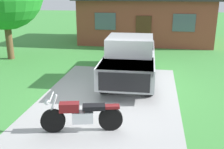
{
  "coord_description": "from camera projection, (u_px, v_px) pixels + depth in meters",
  "views": [
    {
      "loc": [
        1.54,
        -8.27,
        3.69
      ],
      "look_at": [
        0.11,
        0.32,
        0.9
      ],
      "focal_mm": 42.6,
      "sensor_mm": 36.0,
      "label": 1
    }
  ],
  "objects": [
    {
      "name": "ground_plane",
      "position": [
        107.0,
        102.0,
        9.14
      ],
      "size": [
        80.0,
        80.0,
        0.0
      ],
      "primitive_type": "plane",
      "color": "#408C3D"
    },
    {
      "name": "neighbor_house",
      "position": [
        146.0,
        17.0,
        19.4
      ],
      "size": [
        9.6,
        5.6,
        3.5
      ],
      "color": "brown",
      "rests_on": "ground"
    },
    {
      "name": "motorcycle",
      "position": [
        81.0,
        115.0,
        7.13
      ],
      "size": [
        2.18,
        0.85,
        1.09
      ],
      "color": "black",
      "rests_on": "ground"
    },
    {
      "name": "driveway_pad",
      "position": [
        107.0,
        102.0,
        9.13
      ],
      "size": [
        4.85,
        8.41,
        0.01
      ],
      "primitive_type": "cube",
      "color": "#A1A1A1",
      "rests_on": "ground"
    },
    {
      "name": "pickup_truck",
      "position": [
        131.0,
        57.0,
        11.31
      ],
      "size": [
        2.13,
        5.67,
        1.9
      ],
      "color": "black",
      "rests_on": "ground"
    }
  ]
}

